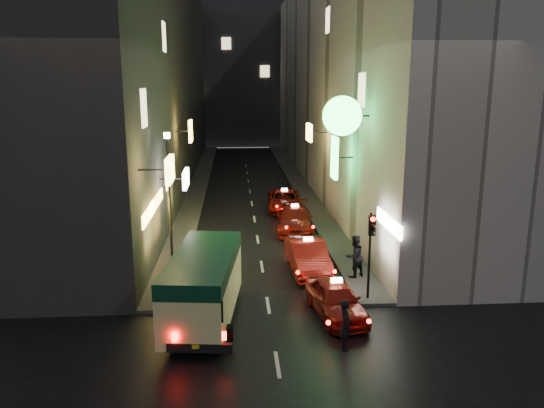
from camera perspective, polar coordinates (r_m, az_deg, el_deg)
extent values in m
cube|color=#32302E|center=(45.36, -13.06, 13.19)|extent=(6.00, 52.00, 18.00)
cube|color=#FFD659|center=(21.20, -10.94, 3.66)|extent=(0.18, 1.77, 1.00)
cube|color=white|center=(27.15, -9.25, 2.71)|extent=(0.18, 1.92, 0.86)
cube|color=gold|center=(35.10, -8.76, 7.75)|extent=(0.18, 1.24, 1.43)
cube|color=#FFD659|center=(23.42, -13.20, -1.10)|extent=(0.10, 2.98, 0.55)
cube|color=gold|center=(25.83, -12.36, 0.24)|extent=(0.10, 4.07, 0.55)
cube|color=#FFD659|center=(31.19, -10.96, 2.46)|extent=(0.10, 3.10, 0.55)
cube|color=#FFE5B2|center=(23.18, -13.65, 10.00)|extent=(0.06, 1.30, 1.60)
cube|color=#FFE5B2|center=(31.18, -11.55, 17.20)|extent=(0.06, 1.30, 1.60)
cube|color=beige|center=(45.80, 7.72, 13.39)|extent=(6.00, 52.00, 18.00)
cylinder|color=#30F05E|center=(24.81, 7.57, 9.38)|extent=(1.81, 0.18, 1.81)
cube|color=#30F05E|center=(28.10, 6.74, 4.98)|extent=(0.18, 1.24, 2.21)
cube|color=#FFD659|center=(35.34, 4.02, 7.68)|extent=(0.18, 1.82, 1.15)
cube|color=white|center=(21.99, 12.45, -1.97)|extent=(0.10, 3.26, 0.55)
cube|color=#FFE5B2|center=(26.60, 9.63, 12.02)|extent=(0.06, 1.30, 1.60)
cube|color=#FFE5B2|center=(36.61, 6.02, 19.07)|extent=(0.06, 1.30, 1.60)
cube|color=#36363B|center=(76.90, -3.32, 14.74)|extent=(30.00, 10.00, 22.00)
cube|color=#4C4946|center=(45.75, -7.84, 2.14)|extent=(1.50, 52.00, 0.15)
cube|color=#4C4946|center=(45.98, 2.80, 2.30)|extent=(1.50, 52.00, 0.15)
cube|color=#F4F298|center=(19.43, -7.35, -8.51)|extent=(2.77, 6.18, 2.19)
cube|color=#0B3922|center=(19.14, -7.42, -6.15)|extent=(2.79, 6.20, 0.55)
cube|color=black|center=(19.63, -7.32, -7.60)|extent=(2.52, 3.81, 0.50)
cube|color=black|center=(17.15, -7.79, -15.05)|extent=(2.06, 0.42, 0.30)
cube|color=#FF0A05|center=(16.97, -10.44, -13.95)|extent=(0.18, 0.06, 0.28)
cube|color=#FF0A05|center=(16.87, -5.24, -13.95)|extent=(0.18, 0.06, 0.28)
cylinder|color=black|center=(21.68, -9.47, -9.38)|extent=(0.22, 0.76, 0.76)
cylinder|color=black|center=(18.09, -4.56, -13.93)|extent=(0.22, 0.76, 0.76)
imported|color=maroon|center=(20.15, 6.90, -9.85)|extent=(2.66, 5.09, 1.54)
cube|color=white|center=(19.83, 6.97, -7.55)|extent=(0.44, 0.24, 0.16)
sphere|color=#FF0A05|center=(18.04, 6.07, -12.57)|extent=(0.16, 0.16, 0.16)
sphere|color=#FF0A05|center=(18.32, 10.39, -12.31)|extent=(0.16, 0.16, 0.16)
imported|color=maroon|center=(24.49, 3.89, -5.37)|extent=(2.44, 5.52, 1.73)
cube|color=white|center=(24.21, 3.92, -3.22)|extent=(0.43, 0.20, 0.16)
sphere|color=#FF0A05|center=(22.07, 2.79, -7.37)|extent=(0.16, 0.16, 0.16)
sphere|color=#FF0A05|center=(22.30, 6.74, -7.23)|extent=(0.16, 0.16, 0.16)
imported|color=maroon|center=(31.20, 2.47, -1.38)|extent=(2.61, 5.42, 1.67)
cube|color=white|center=(30.99, 2.48, 0.28)|extent=(0.43, 0.22, 0.16)
sphere|color=#FF0A05|center=(28.83, 1.55, -2.53)|extent=(0.16, 0.16, 0.16)
sphere|color=#FF0A05|center=(29.01, 4.46, -2.47)|extent=(0.16, 0.16, 0.16)
imported|color=maroon|center=(36.14, 1.35, 0.54)|extent=(2.28, 5.06, 1.58)
cube|color=white|center=(35.96, 1.35, 1.91)|extent=(0.43, 0.20, 0.16)
sphere|color=#FF0A05|center=(33.88, 0.53, -0.26)|extent=(0.16, 0.16, 0.16)
sphere|color=#FF0A05|center=(34.02, 2.88, -0.22)|extent=(0.16, 0.16, 0.16)
imported|color=black|center=(17.79, 7.90, -12.40)|extent=(0.41, 0.64, 1.93)
imported|color=black|center=(23.62, 8.87, -5.28)|extent=(0.95, 0.83, 2.14)
cylinder|color=black|center=(21.21, 10.44, -5.53)|extent=(0.10, 0.10, 3.50)
cube|color=black|center=(20.68, 10.71, -2.27)|extent=(0.26, 0.18, 0.80)
sphere|color=#FF0A05|center=(20.51, 10.82, -1.62)|extent=(0.18, 0.18, 0.18)
sphere|color=black|center=(20.57, 10.79, -2.35)|extent=(0.17, 0.17, 0.17)
sphere|color=black|center=(20.65, 10.75, -3.07)|extent=(0.17, 0.17, 0.17)
cylinder|color=black|center=(24.63, -10.93, 0.05)|extent=(0.12, 0.12, 6.00)
cylinder|color=#FFE5BF|center=(24.15, -11.24, 7.24)|extent=(0.28, 0.28, 0.25)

